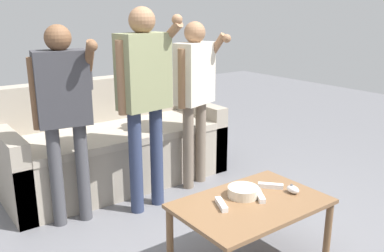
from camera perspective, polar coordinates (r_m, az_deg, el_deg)
The scene contains 10 objects.
couch at distance 3.85m, azimuth -10.82°, elevation -2.85°, with size 1.96×0.86×0.92m.
coffee_table at distance 2.55m, azimuth 8.17°, elevation -11.43°, with size 0.90×0.59×0.43m.
snack_bowl at distance 2.57m, azimuth 7.09°, elevation -9.01°, with size 0.19×0.19×0.06m, color beige.
game_remote_nunchuk at distance 2.67m, azimuth 13.78°, elevation -8.52°, with size 0.06×0.09×0.05m.
player_left at distance 2.99m, azimuth -17.34°, elevation 2.99°, with size 0.42×0.38×1.44m.
player_center at distance 3.09m, azimuth -6.62°, elevation 5.38°, with size 0.48×0.31×1.56m.
player_right at distance 3.53m, azimuth 0.41°, elevation 5.59°, with size 0.47×0.32×1.44m.
game_remote_wand_near at distance 2.44m, azimuth 4.08°, elevation -10.77°, with size 0.10×0.16×0.03m.
game_remote_wand_far at distance 2.72m, azimuth 10.82°, elevation -8.12°, with size 0.13×0.14×0.03m.
game_remote_wand_spare at distance 2.57m, azimuth 9.35°, elevation -9.49°, with size 0.12×0.16×0.03m.
Camera 1 is at (-1.40, -1.76, 1.54)m, focal length 38.54 mm.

